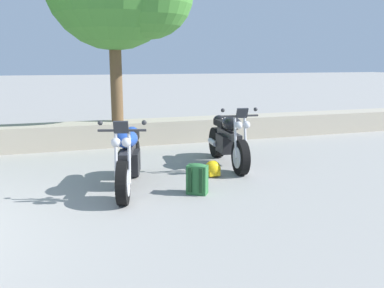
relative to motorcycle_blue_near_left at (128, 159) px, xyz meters
The scene contains 4 objects.
motorcycle_blue_near_left is the anchor object (origin of this frame).
motorcycle_black_centre 2.26m from the motorcycle_blue_near_left, 24.13° to the left, with size 0.67×2.07×1.18m.
rider_backpack 1.11m from the motorcycle_blue_near_left, 30.24° to the right, with size 0.35×0.34×0.47m.
rider_helmet 1.57m from the motorcycle_blue_near_left, ahead, with size 0.28×0.28×0.28m.
Camera 1 is at (2.32, -5.01, 1.95)m, focal length 38.79 mm.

